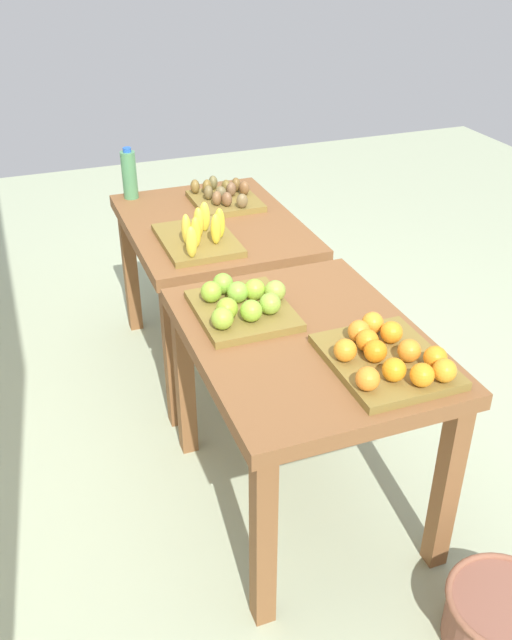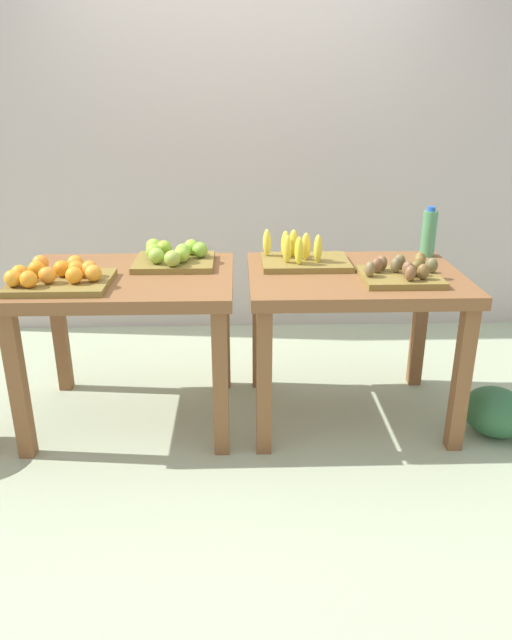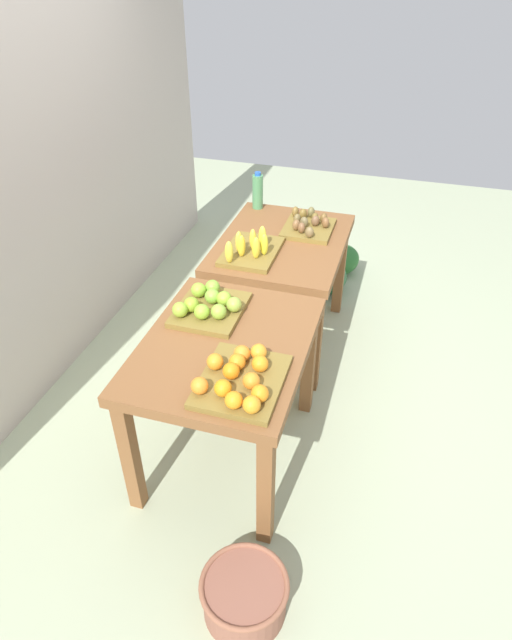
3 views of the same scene
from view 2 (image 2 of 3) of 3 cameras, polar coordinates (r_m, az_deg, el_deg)
The scene contains 9 objects.
ground_plane at distance 3.20m, azimuth -1.34°, elevation -9.12°, with size 8.00×8.00×0.00m, color #A8B491.
back_wall at distance 4.11m, azimuth -1.73°, elevation 19.61°, with size 4.40×0.12×3.00m, color #BEB1A8.
display_table_left at distance 2.97m, azimuth -12.33°, elevation 2.14°, with size 1.04×0.80×0.79m.
display_table_right at distance 2.97m, azimuth 9.41°, elevation 2.39°, with size 1.04×0.80×0.79m.
orange_bin at distance 2.83m, azimuth -18.58°, elevation 3.99°, with size 0.45×0.37×0.11m.
apple_bin at distance 3.05m, azimuth -7.97°, elevation 6.10°, with size 0.40×0.34×0.11m.
banana_crate at distance 3.02m, azimuth 4.41°, elevation 6.08°, with size 0.44×0.32×0.17m.
kiwi_bin at distance 2.85m, azimuth 13.90°, elevation 4.46°, with size 0.37×0.32×0.10m.
water_bottle at distance 3.30m, azimuth 16.35°, elevation 8.06°, with size 0.08×0.08×0.26m.
Camera 2 is at (-0.01, -2.76, 1.62)m, focal length 33.12 mm.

